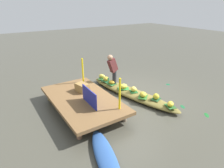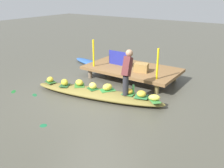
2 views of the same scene
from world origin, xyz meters
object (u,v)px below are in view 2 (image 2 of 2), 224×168
at_px(banana_bunch_3, 107,87).
at_px(banana_bunch_4, 65,82).
at_px(banana_bunch_1, 93,86).
at_px(water_bottle, 133,89).
at_px(produce_crate, 141,67).
at_px(moored_boat, 90,63).
at_px(vendor_boat, 97,93).
at_px(market_banner, 120,59).
at_px(banana_bunch_6, 141,94).
at_px(banana_bunch_2, 128,91).
at_px(banana_bunch_7, 154,98).
at_px(banana_bunch_0, 50,79).
at_px(banana_bunch_5, 79,83).
at_px(vendor_person, 127,70).

height_order(banana_bunch_3, banana_bunch_4, banana_bunch_4).
bearing_deg(banana_bunch_1, water_bottle, 17.90).
bearing_deg(banana_bunch_4, produce_crate, 51.80).
distance_m(moored_boat, water_bottle, 3.88).
distance_m(banana_bunch_1, produce_crate, 1.86).
distance_m(vendor_boat, market_banner, 2.07).
bearing_deg(banana_bunch_6, banana_bunch_2, -177.85).
height_order(banana_bunch_7, water_bottle, water_bottle).
bearing_deg(banana_bunch_6, banana_bunch_0, -168.95).
xyz_separation_m(banana_bunch_0, banana_bunch_4, (0.60, 0.03, 0.02)).
bearing_deg(banana_bunch_0, banana_bunch_7, 9.47).
xyz_separation_m(vendor_boat, banana_bunch_4, (-1.02, -0.25, 0.21)).
height_order(banana_bunch_5, market_banner, market_banner).
bearing_deg(water_bottle, produce_crate, 109.16).
height_order(banana_bunch_0, banana_bunch_5, banana_bunch_5).
bearing_deg(produce_crate, market_banner, 167.52).
relative_size(banana_bunch_3, banana_bunch_6, 1.16).
relative_size(banana_bunch_0, banana_bunch_2, 1.02).
distance_m(banana_bunch_4, banana_bunch_6, 2.39).
height_order(banana_bunch_5, water_bottle, water_bottle).
bearing_deg(water_bottle, banana_bunch_7, -8.45).
distance_m(banana_bunch_6, market_banner, 2.43).
bearing_deg(banana_bunch_3, banana_bunch_4, -162.25).
relative_size(water_bottle, produce_crate, 0.58).
relative_size(vendor_boat, moored_boat, 2.01).
xyz_separation_m(banana_bunch_0, banana_bunch_6, (2.93, 0.57, 0.01)).
bearing_deg(banana_bunch_1, banana_bunch_6, 11.15).
distance_m(banana_bunch_6, vendor_person, 0.75).
relative_size(vendor_boat, banana_bunch_6, 15.82).
height_order(moored_boat, produce_crate, produce_crate).
height_order(banana_bunch_5, vendor_person, vendor_person).
distance_m(banana_bunch_2, water_bottle, 0.15).
bearing_deg(banana_bunch_7, produce_crate, 128.63).
xyz_separation_m(banana_bunch_2, banana_bunch_5, (-1.56, -0.28, 0.01)).
xyz_separation_m(banana_bunch_5, water_bottle, (1.66, 0.38, 0.03)).
height_order(vendor_boat, banana_bunch_6, banana_bunch_6).
xyz_separation_m(banana_bunch_6, market_banner, (-1.74, 1.65, 0.35)).
distance_m(banana_bunch_0, banana_bunch_4, 0.60).
relative_size(moored_boat, banana_bunch_5, 6.99).
xyz_separation_m(banana_bunch_3, banana_bunch_7, (1.42, 0.11, -0.02)).
distance_m(banana_bunch_2, banana_bunch_3, 0.64).
bearing_deg(banana_bunch_7, market_banner, 141.99).
bearing_deg(produce_crate, banana_bunch_7, -51.37).
bearing_deg(banana_bunch_3, moored_boat, 137.28).
distance_m(banana_bunch_3, banana_bunch_5, 0.94).
xyz_separation_m(banana_bunch_2, banana_bunch_6, (0.40, 0.01, 0.01)).
bearing_deg(banana_bunch_2, market_banner, 128.97).
height_order(moored_boat, banana_bunch_5, banana_bunch_5).
bearing_deg(moored_boat, banana_bunch_4, -50.19).
relative_size(banana_bunch_7, market_banner, 0.33).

